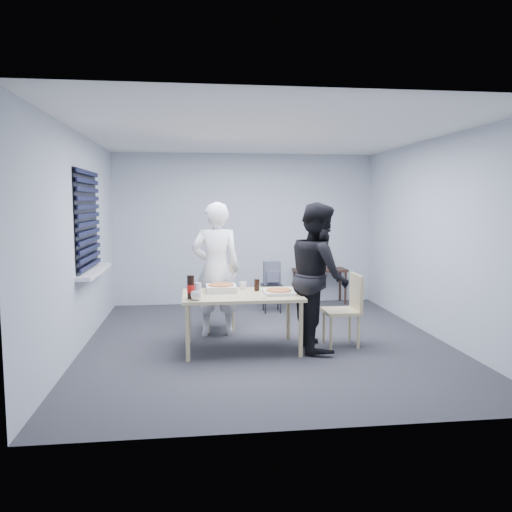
{
  "coord_description": "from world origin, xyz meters",
  "views": [
    {
      "loc": [
        -0.89,
        -6.14,
        1.77
      ],
      "look_at": [
        -0.11,
        0.1,
        1.09
      ],
      "focal_mm": 35.0,
      "sensor_mm": 36.0,
      "label": 1
    }
  ],
  "objects": [
    {
      "name": "pizza_box_b",
      "position": [
        0.11,
        -0.37,
        0.71
      ],
      "size": [
        0.36,
        0.36,
        0.05
      ],
      "rotation": [
        0.0,
        0.0,
        -0.17
      ],
      "color": "silver",
      "rests_on": "dining_table"
    },
    {
      "name": "black_box",
      "position": [
        1.51,
        2.33,
        0.64
      ],
      "size": [
        0.14,
        0.11,
        0.06
      ],
      "primitive_type": "cube",
      "rotation": [
        0.0,
        0.0,
        0.11
      ],
      "color": "black",
      "rests_on": "side_table"
    },
    {
      "name": "cola_glass",
      "position": [
        -0.13,
        -0.14,
        0.75
      ],
      "size": [
        0.08,
        0.08,
        0.15
      ],
      "primitive_type": "cylinder",
      "rotation": [
        0.0,
        0.0,
        0.15
      ],
      "color": "black",
      "rests_on": "dining_table"
    },
    {
      "name": "stool",
      "position": [
        0.35,
        1.69,
        0.34
      ],
      "size": [
        0.32,
        0.32,
        0.45
      ],
      "color": "black",
      "rests_on": "ground"
    },
    {
      "name": "person_black",
      "position": [
        0.59,
        -0.35,
        0.89
      ],
      "size": [
        0.47,
        0.86,
        1.77
      ],
      "primitive_type": "imported",
      "rotation": [
        0.0,
        0.0,
        1.57
      ],
      "color": "black",
      "rests_on": "ground"
    },
    {
      "name": "room",
      "position": [
        -2.2,
        0.4,
        1.44
      ],
      "size": [
        5.0,
        5.0,
        5.0
      ],
      "color": "#303135",
      "rests_on": "ground"
    },
    {
      "name": "dining_table",
      "position": [
        -0.33,
        -0.31,
        0.62
      ],
      "size": [
        1.4,
        0.89,
        0.68
      ],
      "color": "#D5C287",
      "rests_on": "ground"
    },
    {
      "name": "mug_b",
      "position": [
        -0.29,
        -0.01,
        0.73
      ],
      "size": [
        0.1,
        0.1,
        0.09
      ],
      "primitive_type": "imported",
      "color": "white",
      "rests_on": "dining_table"
    },
    {
      "name": "pizza_box_a",
      "position": [
        -0.57,
        -0.13,
        0.72
      ],
      "size": [
        0.36,
        0.36,
        0.09
      ],
      "rotation": [
        0.0,
        0.0,
        0.02
      ],
      "color": "silver",
      "rests_on": "dining_table"
    },
    {
      "name": "person_white",
      "position": [
        -0.61,
        0.4,
        0.89
      ],
      "size": [
        0.65,
        0.42,
        1.77
      ],
      "primitive_type": "imported",
      "rotation": [
        0.0,
        0.0,
        3.14
      ],
      "color": "white",
      "rests_on": "ground"
    },
    {
      "name": "papers",
      "position": [
        1.14,
        2.26,
        0.61
      ],
      "size": [
        0.3,
        0.35,
        0.0
      ],
      "primitive_type": "cube",
      "rotation": [
        0.0,
        0.0,
        -0.36
      ],
      "color": "white",
      "rests_on": "side_table"
    },
    {
      "name": "chair_right",
      "position": [
        0.98,
        -0.29,
        0.51
      ],
      "size": [
        0.42,
        0.42,
        0.89
      ],
      "color": "#D5C287",
      "rests_on": "ground"
    },
    {
      "name": "chair_far",
      "position": [
        -0.54,
        0.75,
        0.51
      ],
      "size": [
        0.42,
        0.42,
        0.89
      ],
      "color": "#D5C287",
      "rests_on": "ground"
    },
    {
      "name": "backpack",
      "position": [
        0.35,
        1.68,
        0.63
      ],
      "size": [
        0.27,
        0.2,
        0.38
      ],
      "rotation": [
        0.0,
        0.0,
        -0.15
      ],
      "color": "slate",
      "rests_on": "stool"
    },
    {
      "name": "side_table",
      "position": [
        1.29,
        2.28,
        0.53
      ],
      "size": [
        0.92,
        0.41,
        0.61
      ],
      "color": "#381E16",
      "rests_on": "ground"
    },
    {
      "name": "mug_a",
      "position": [
        -0.87,
        -0.64,
        0.73
      ],
      "size": [
        0.17,
        0.17,
        0.1
      ],
      "primitive_type": "imported",
      "rotation": [
        0.0,
        0.0,
        0.52
      ],
      "color": "white",
      "rests_on": "dining_table"
    },
    {
      "name": "soda_bottle",
      "position": [
        -0.93,
        -0.54,
        0.81
      ],
      "size": [
        0.08,
        0.08,
        0.27
      ],
      "rotation": [
        0.0,
        0.0,
        0.41
      ],
      "color": "black",
      "rests_on": "dining_table"
    },
    {
      "name": "plastic_cups",
      "position": [
        -0.85,
        -0.52,
        0.77
      ],
      "size": [
        0.09,
        0.09,
        0.18
      ],
      "primitive_type": "cylinder",
      "rotation": [
        0.0,
        0.0,
        -0.17
      ],
      "color": "silver",
      "rests_on": "dining_table"
    },
    {
      "name": "rubber_band",
      "position": [
        -0.11,
        -0.63,
        0.68
      ],
      "size": [
        0.06,
        0.06,
        0.0
      ],
      "primitive_type": "torus",
      "rotation": [
        0.0,
        0.0,
        -0.09
      ],
      "color": "red",
      "rests_on": "dining_table"
    }
  ]
}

